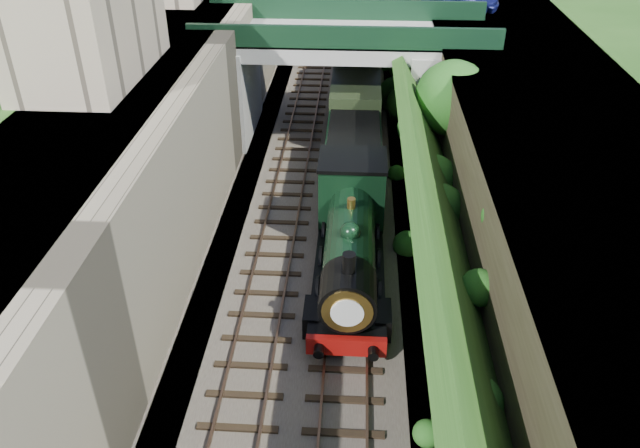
# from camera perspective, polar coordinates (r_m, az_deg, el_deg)

# --- Properties ---
(trackbed) EXTENTS (10.00, 90.00, 0.20)m
(trackbed) POSITION_cam_1_polar(r_m,az_deg,el_deg) (34.17, 1.03, 5.47)
(trackbed) COLOR #473F38
(trackbed) RESTS_ON ground
(retaining_wall) EXTENTS (1.00, 90.00, 7.00)m
(retaining_wall) POSITION_cam_1_polar(r_m,az_deg,el_deg) (33.44, -8.54, 10.88)
(retaining_wall) COLOR #756B56
(retaining_wall) RESTS_ON ground
(street_plateau_left) EXTENTS (6.00, 90.00, 7.00)m
(street_plateau_left) POSITION_cam_1_polar(r_m,az_deg,el_deg) (34.32, -14.38, 10.79)
(street_plateau_left) COLOR #262628
(street_plateau_left) RESTS_ON ground
(street_plateau_right) EXTENTS (8.00, 90.00, 6.25)m
(street_plateau_right) POSITION_cam_1_polar(r_m,az_deg,el_deg) (33.90, 17.56, 9.33)
(street_plateau_right) COLOR #262628
(street_plateau_right) RESTS_ON ground
(embankment_slope) EXTENTS (4.47, 90.00, 6.36)m
(embankment_slope) POSITION_cam_1_polar(r_m,az_deg,el_deg) (32.22, 9.86, 8.25)
(embankment_slope) COLOR #1E4714
(embankment_slope) RESTS_ON ground
(track_left) EXTENTS (2.50, 90.00, 0.20)m
(track_left) POSITION_cam_1_polar(r_m,az_deg,el_deg) (34.24, -2.33, 5.78)
(track_left) COLOR black
(track_left) RESTS_ON trackbed
(track_right) EXTENTS (2.50, 90.00, 0.20)m
(track_right) POSITION_cam_1_polar(r_m,az_deg,el_deg) (34.08, 3.06, 5.63)
(track_right) COLOR black
(track_right) RESTS_ON trackbed
(road_bridge) EXTENTS (16.00, 6.40, 7.25)m
(road_bridge) POSITION_cam_1_polar(r_m,az_deg,el_deg) (36.31, 2.93, 13.90)
(road_bridge) COLOR gray
(road_bridge) RESTS_ON ground
(building_near) EXTENTS (4.00, 8.00, 4.00)m
(building_near) POSITION_cam_1_polar(r_m,az_deg,el_deg) (27.51, -20.53, 16.64)
(building_near) COLOR gray
(building_near) RESTS_ON street_plateau_left
(tree) EXTENTS (3.60, 3.80, 6.60)m
(tree) POSITION_cam_1_polar(r_m,az_deg,el_deg) (30.99, 12.15, 11.03)
(tree) COLOR black
(tree) RESTS_ON ground
(locomotive) EXTENTS (3.10, 10.22, 3.83)m
(locomotive) POSITION_cam_1_polar(r_m,az_deg,el_deg) (24.55, 2.77, -1.51)
(locomotive) COLOR black
(locomotive) RESTS_ON trackbed
(tender) EXTENTS (2.70, 6.00, 3.05)m
(tender) POSITION_cam_1_polar(r_m,az_deg,el_deg) (31.06, 3.05, 5.66)
(tender) COLOR black
(tender) RESTS_ON trackbed
(coach_front) EXTENTS (2.90, 18.00, 3.70)m
(coach_front) POSITION_cam_1_polar(r_m,az_deg,el_deg) (42.55, 3.36, 13.82)
(coach_front) COLOR black
(coach_front) RESTS_ON trackbed
(coach_middle) EXTENTS (2.90, 18.00, 3.70)m
(coach_middle) POSITION_cam_1_polar(r_m,az_deg,el_deg) (60.67, 3.60, 19.47)
(coach_middle) COLOR black
(coach_middle) RESTS_ON trackbed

